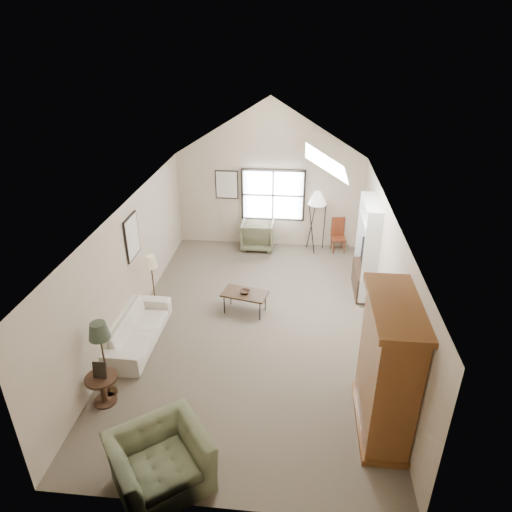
# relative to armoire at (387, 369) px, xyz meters

# --- Properties ---
(room_shell) EXTENTS (5.01, 8.01, 4.00)m
(room_shell) POSITION_rel_armoire_xyz_m (-2.18, 2.40, 2.11)
(room_shell) COLOR brown
(room_shell) RESTS_ON ground
(window) EXTENTS (1.72, 0.08, 1.42)m
(window) POSITION_rel_armoire_xyz_m (-2.08, 6.36, 0.35)
(window) COLOR black
(window) RESTS_ON room_shell
(skylight) EXTENTS (0.80, 1.20, 0.52)m
(skylight) POSITION_rel_armoire_xyz_m (-0.88, 3.30, 2.12)
(skylight) COLOR white
(skylight) RESTS_ON room_shell
(wall_art) EXTENTS (1.97, 3.71, 0.88)m
(wall_art) POSITION_rel_armoire_xyz_m (-4.06, 4.34, 0.63)
(wall_art) COLOR black
(wall_art) RESTS_ON room_shell
(armoire) EXTENTS (0.60, 1.50, 2.20)m
(armoire) POSITION_rel_armoire_xyz_m (0.00, 0.00, 0.00)
(armoire) COLOR brown
(armoire) RESTS_ON ground
(tv_alcove) EXTENTS (0.32, 1.30, 2.10)m
(tv_alcove) POSITION_rel_armoire_xyz_m (0.16, 4.00, 0.05)
(tv_alcove) COLOR white
(tv_alcove) RESTS_ON ground
(media_console) EXTENTS (0.34, 1.18, 0.60)m
(media_console) POSITION_rel_armoire_xyz_m (0.14, 4.00, -0.80)
(media_console) COLOR #382316
(media_console) RESTS_ON ground
(tv_panel) EXTENTS (0.05, 0.90, 0.55)m
(tv_panel) POSITION_rel_armoire_xyz_m (0.14, 4.00, -0.18)
(tv_panel) COLOR black
(tv_panel) RESTS_ON media_console
(sofa) EXTENTS (0.83, 2.07, 0.60)m
(sofa) POSITION_rel_armoire_xyz_m (-4.38, 1.64, -0.80)
(sofa) COLOR beige
(sofa) RESTS_ON ground
(armchair_near) EXTENTS (1.61, 1.58, 0.79)m
(armchair_near) POSITION_rel_armoire_xyz_m (-3.03, -1.30, -0.71)
(armchair_near) COLOR #5C6043
(armchair_near) RESTS_ON ground
(armchair_far) EXTENTS (0.87, 0.89, 0.81)m
(armchair_far) POSITION_rel_armoire_xyz_m (-2.46, 6.10, -0.70)
(armchair_far) COLOR #5F6043
(armchair_far) RESTS_ON ground
(coffee_table) EXTENTS (1.03, 0.71, 0.48)m
(coffee_table) POSITION_rel_armoire_xyz_m (-2.43, 2.88, -0.86)
(coffee_table) COLOR #372916
(coffee_table) RESTS_ON ground
(bowl) EXTENTS (0.27, 0.27, 0.06)m
(bowl) POSITION_rel_armoire_xyz_m (-2.43, 2.88, -0.59)
(bowl) COLOR #322114
(bowl) RESTS_ON coffee_table
(side_table) EXTENTS (0.52, 0.52, 0.52)m
(side_table) POSITION_rel_armoire_xyz_m (-4.38, 0.04, -0.84)
(side_table) COLOR #3A2217
(side_table) RESTS_ON ground
(side_chair) EXTENTS (0.42, 0.42, 0.93)m
(side_chair) POSITION_rel_armoire_xyz_m (-0.27, 6.10, -0.64)
(side_chair) COLOR maroon
(side_chair) RESTS_ON ground
(tripod_lamp) EXTENTS (0.64, 0.64, 1.70)m
(tripod_lamp) POSITION_rel_armoire_xyz_m (-0.90, 6.10, -0.25)
(tripod_lamp) COLOR white
(tripod_lamp) RESTS_ON ground
(dark_lamp) EXTENTS (0.35, 0.35, 1.44)m
(dark_lamp) POSITION_rel_armoire_xyz_m (-4.38, 0.24, -0.38)
(dark_lamp) COLOR #252B1E
(dark_lamp) RESTS_ON ground
(tan_lamp) EXTENTS (0.26, 0.26, 1.29)m
(tan_lamp) POSITION_rel_armoire_xyz_m (-4.38, 2.84, -0.45)
(tan_lamp) COLOR tan
(tan_lamp) RESTS_ON ground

